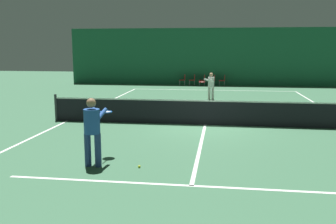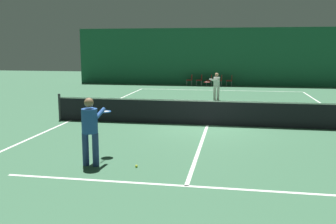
{
  "view_description": "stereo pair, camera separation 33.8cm",
  "coord_description": "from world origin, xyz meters",
  "px_view_note": "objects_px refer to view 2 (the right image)",
  "views": [
    {
      "loc": [
        0.58,
        -13.95,
        2.89
      ],
      "look_at": [
        -1.0,
        -2.92,
        0.97
      ],
      "focal_mm": 40.0,
      "sensor_mm": 36.0,
      "label": 1
    },
    {
      "loc": [
        0.92,
        -13.89,
        2.89
      ],
      "look_at": [
        -1.0,
        -2.92,
        0.97
      ],
      "focal_mm": 40.0,
      "sensor_mm": 36.0,
      "label": 2
    }
  ],
  "objects_px": {
    "tennis_net": "(208,112)",
    "courtside_chair_3": "(220,80)",
    "player_near": "(90,126)",
    "courtside_chair_1": "(200,79)",
    "courtside_chair_0": "(190,79)",
    "courtside_chair_4": "(230,80)",
    "tennis_ball": "(136,166)",
    "player_far": "(216,84)",
    "courtside_chair_2": "(210,79)"
  },
  "relations": [
    {
      "from": "tennis_net",
      "to": "courtside_chair_2",
      "type": "bearing_deg",
      "value": 93.26
    },
    {
      "from": "courtside_chair_0",
      "to": "courtside_chair_3",
      "type": "distance_m",
      "value": 2.29
    },
    {
      "from": "courtside_chair_1",
      "to": "player_far",
      "type": "bearing_deg",
      "value": 11.37
    },
    {
      "from": "tennis_ball",
      "to": "courtside_chair_3",
      "type": "bearing_deg",
      "value": 86.4
    },
    {
      "from": "tennis_net",
      "to": "courtside_chair_3",
      "type": "relative_size",
      "value": 14.29
    },
    {
      "from": "player_far",
      "to": "courtside_chair_0",
      "type": "relative_size",
      "value": 1.81
    },
    {
      "from": "player_far",
      "to": "courtside_chair_2",
      "type": "height_order",
      "value": "player_far"
    },
    {
      "from": "player_near",
      "to": "tennis_ball",
      "type": "relative_size",
      "value": 25.76
    },
    {
      "from": "player_near",
      "to": "tennis_net",
      "type": "bearing_deg",
      "value": -22.58
    },
    {
      "from": "player_near",
      "to": "courtside_chair_3",
      "type": "xyz_separation_m",
      "value": [
        2.42,
        20.3,
        -0.5
      ]
    },
    {
      "from": "player_far",
      "to": "courtside_chair_4",
      "type": "xyz_separation_m",
      "value": [
        0.7,
        7.93,
        -0.4
      ]
    },
    {
      "from": "player_far",
      "to": "courtside_chair_2",
      "type": "xyz_separation_m",
      "value": [
        -0.83,
        7.93,
        -0.4
      ]
    },
    {
      "from": "tennis_ball",
      "to": "tennis_net",
      "type": "bearing_deg",
      "value": 75.76
    },
    {
      "from": "player_near",
      "to": "courtside_chair_3",
      "type": "bearing_deg",
      "value": -4.37
    },
    {
      "from": "tennis_net",
      "to": "player_near",
      "type": "height_order",
      "value": "player_near"
    },
    {
      "from": "courtside_chair_0",
      "to": "courtside_chair_1",
      "type": "height_order",
      "value": "same"
    },
    {
      "from": "tennis_net",
      "to": "courtside_chair_4",
      "type": "xyz_separation_m",
      "value": [
        0.68,
        14.93,
        -0.03
      ]
    },
    {
      "from": "tennis_net",
      "to": "tennis_ball",
      "type": "height_order",
      "value": "tennis_net"
    },
    {
      "from": "courtside_chair_3",
      "to": "courtside_chair_4",
      "type": "xyz_separation_m",
      "value": [
        0.76,
        0.0,
        0.0
      ]
    },
    {
      "from": "courtside_chair_2",
      "to": "tennis_ball",
      "type": "bearing_deg",
      "value": -1.44
    },
    {
      "from": "player_near",
      "to": "courtside_chair_0",
      "type": "distance_m",
      "value": 20.31
    },
    {
      "from": "courtside_chair_3",
      "to": "tennis_ball",
      "type": "height_order",
      "value": "courtside_chair_3"
    },
    {
      "from": "courtside_chair_0",
      "to": "courtside_chair_4",
      "type": "distance_m",
      "value": 3.06
    },
    {
      "from": "player_near",
      "to": "courtside_chair_4",
      "type": "distance_m",
      "value": 20.56
    },
    {
      "from": "courtside_chair_2",
      "to": "courtside_chair_3",
      "type": "relative_size",
      "value": 1.0
    },
    {
      "from": "courtside_chair_0",
      "to": "courtside_chair_1",
      "type": "xyz_separation_m",
      "value": [
        0.76,
        0.0,
        0.0
      ]
    },
    {
      "from": "courtside_chair_3",
      "to": "courtside_chair_4",
      "type": "relative_size",
      "value": 1.0
    },
    {
      "from": "courtside_chair_0",
      "to": "player_far",
      "type": "bearing_deg",
      "value": 16.56
    },
    {
      "from": "courtside_chair_1",
      "to": "courtside_chair_4",
      "type": "height_order",
      "value": "same"
    },
    {
      "from": "courtside_chair_1",
      "to": "courtside_chair_2",
      "type": "relative_size",
      "value": 1.0
    },
    {
      "from": "tennis_net",
      "to": "courtside_chair_1",
      "type": "xyz_separation_m",
      "value": [
        -1.62,
        14.93,
        -0.03
      ]
    },
    {
      "from": "player_near",
      "to": "courtside_chair_2",
      "type": "relative_size",
      "value": 2.02
    },
    {
      "from": "courtside_chair_0",
      "to": "courtside_chair_3",
      "type": "bearing_deg",
      "value": 90.0
    },
    {
      "from": "courtside_chair_1",
      "to": "courtside_chair_2",
      "type": "height_order",
      "value": "same"
    },
    {
      "from": "courtside_chair_4",
      "to": "courtside_chair_3",
      "type": "bearing_deg",
      "value": -90.0
    },
    {
      "from": "tennis_ball",
      "to": "player_near",
      "type": "bearing_deg",
      "value": -179.53
    },
    {
      "from": "tennis_net",
      "to": "tennis_ball",
      "type": "bearing_deg",
      "value": -104.24
    },
    {
      "from": "courtside_chair_1",
      "to": "courtside_chair_3",
      "type": "bearing_deg",
      "value": 90.0
    },
    {
      "from": "courtside_chair_3",
      "to": "tennis_ball",
      "type": "distance_m",
      "value": 20.34
    },
    {
      "from": "courtside_chair_0",
      "to": "tennis_ball",
      "type": "distance_m",
      "value": 20.32
    },
    {
      "from": "player_near",
      "to": "courtside_chair_0",
      "type": "relative_size",
      "value": 2.02
    },
    {
      "from": "tennis_net",
      "to": "player_near",
      "type": "xyz_separation_m",
      "value": [
        -2.51,
        -5.38,
        0.48
      ]
    },
    {
      "from": "player_far",
      "to": "courtside_chair_4",
      "type": "height_order",
      "value": "player_far"
    },
    {
      "from": "player_near",
      "to": "courtside_chair_0",
      "type": "bearing_deg",
      "value": 2.07
    },
    {
      "from": "courtside_chair_0",
      "to": "tennis_ball",
      "type": "relative_size",
      "value": 12.73
    },
    {
      "from": "player_near",
      "to": "courtside_chair_1",
      "type": "xyz_separation_m",
      "value": [
        0.89,
        20.3,
        -0.5
      ]
    },
    {
      "from": "player_near",
      "to": "tennis_ball",
      "type": "height_order",
      "value": "player_near"
    },
    {
      "from": "tennis_net",
      "to": "tennis_ball",
      "type": "distance_m",
      "value": 5.56
    },
    {
      "from": "courtside_chair_4",
      "to": "courtside_chair_0",
      "type": "bearing_deg",
      "value": -90.0
    },
    {
      "from": "player_far",
      "to": "tennis_ball",
      "type": "distance_m",
      "value": 12.46
    }
  ]
}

